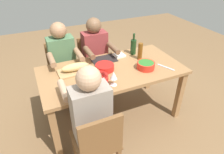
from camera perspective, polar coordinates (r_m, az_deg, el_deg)
The scene contains 20 objects.
ground_plane at distance 2.84m, azimuth 0.00°, elevation -10.72°, with size 8.00×8.00×0.00m, color brown.
dining_table at distance 2.44m, azimuth 0.00°, elevation 0.41°, with size 1.72×0.85×0.74m.
chair_far_center at distance 3.13m, azimuth -5.58°, elevation 4.51°, with size 0.40×0.40×0.85m.
diner_far_center at distance 2.88m, azimuth -4.59°, elevation 6.70°, with size 0.41×0.53×1.20m.
chair_far_left at distance 3.04m, azimuth -14.01°, elevation 2.68°, with size 0.40×0.40×0.85m.
diner_far_left at distance 2.78m, azimuth -13.80°, elevation 4.79°, with size 0.41×0.53×1.20m.
chair_near_left at distance 1.90m, azimuth -4.07°, elevation -18.30°, with size 0.40×0.40×0.85m.
diner_near_left at distance 1.86m, azimuth -6.34°, elevation -10.04°, with size 0.41×0.53×1.20m.
serving_bowl_greens at distance 2.42m, azimuth 9.64°, elevation 3.39°, with size 0.21×0.21×0.08m.
serving_bowl_fruit at distance 2.37m, azimuth -2.09°, elevation 2.92°, with size 0.22×0.22×0.07m.
serving_bowl_pasta at distance 2.13m, azimuth -3.95°, elevation -0.49°, with size 0.22×0.22×0.09m.
cutting_board at distance 2.38m, azimuth -10.45°, elevation 1.66°, with size 0.40×0.22×0.02m, color tan.
bread_loaf at distance 2.35m, azimuth -10.58°, elevation 2.81°, with size 0.32×0.11×0.09m, color tan.
wine_bottle at distance 2.74m, azimuth 6.12°, elevation 8.68°, with size 0.08×0.08×0.29m.
beer_bottle at distance 2.60m, azimuth 8.05°, elevation 7.26°, with size 0.06×0.06×0.22m, color brown.
wine_glass at distance 2.05m, azimuth 0.48°, elevation 0.31°, with size 0.08×0.08×0.17m.
placemat_far_center at distance 2.61m, azimuth -2.38°, elevation 4.99°, with size 0.32×0.23×0.01m, color black.
placemat_near_left at distance 2.06m, azimuth -9.07°, elevation -3.88°, with size 0.32×0.23×0.01m, color black.
carving_knife at distance 2.52m, azimuth 15.10°, elevation 2.73°, with size 0.23×0.02×0.01m, color silver.
napkin_stack at distance 2.70m, azimuth 2.03°, elevation 6.23°, with size 0.14×0.14×0.02m, color white.
Camera 1 is at (-0.84, -1.89, 1.96)m, focal length 31.98 mm.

